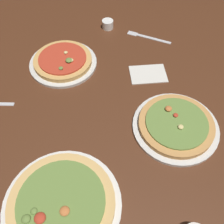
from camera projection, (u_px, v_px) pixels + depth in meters
ground_plane at (112, 118)px, 0.92m from camera, size 2.40×2.40×0.03m
pizza_plate_near at (176, 125)px, 0.86m from camera, size 0.29×0.29×0.05m
pizza_plate_far at (63, 61)px, 1.05m from camera, size 0.27×0.27×0.05m
pizza_plate_side at (62, 204)px, 0.71m from camera, size 0.33×0.33×0.05m
ramekin_butter at (108, 24)px, 1.20m from camera, size 0.05×0.05×0.04m
napkin_folded at (148, 74)px, 1.02m from camera, size 0.17×0.15×0.01m
fork_spare at (148, 37)px, 1.17m from camera, size 0.13×0.18×0.01m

